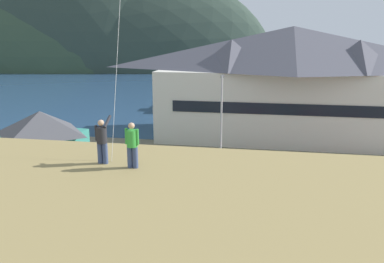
# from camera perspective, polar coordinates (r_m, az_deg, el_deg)

# --- Properties ---
(ground_plane) EXTENTS (600.00, 600.00, 0.00)m
(ground_plane) POSITION_cam_1_polar(r_m,az_deg,el_deg) (24.29, -2.44, -12.82)
(ground_plane) COLOR #66604C
(parking_lot_pad) EXTENTS (40.00, 20.00, 0.10)m
(parking_lot_pad) POSITION_cam_1_polar(r_m,az_deg,el_deg) (28.74, -0.31, -8.32)
(parking_lot_pad) COLOR gray
(parking_lot_pad) RESTS_ON ground
(bay_water) EXTENTS (360.00, 84.00, 0.03)m
(bay_water) POSITION_cam_1_polar(r_m,az_deg,el_deg) (82.05, 6.49, 6.17)
(bay_water) COLOR navy
(bay_water) RESTS_ON ground
(far_hill_west_ridge) EXTENTS (143.01, 71.86, 74.45)m
(far_hill_west_ridge) POSITION_cam_1_polar(r_m,az_deg,el_deg) (161.85, -20.78, 9.14)
(far_hill_west_ridge) COLOR #334733
(far_hill_west_ridge) RESTS_ON ground
(far_hill_east_peak) EXTENTS (98.99, 52.14, 94.94)m
(far_hill_east_peak) POSITION_cam_1_polar(r_m,az_deg,el_deg) (147.95, -17.06, 9.06)
(far_hill_east_peak) COLOR #2D3D33
(far_hill_east_peak) RESTS_ON ground
(far_hill_center_saddle) EXTENTS (123.77, 44.74, 72.52)m
(far_hill_center_saddle) POSITION_cam_1_polar(r_m,az_deg,el_deg) (142.77, -13.88, 9.11)
(far_hill_center_saddle) COLOR #2D3D33
(far_hill_center_saddle) RESTS_ON ground
(harbor_lodge) EXTENTS (29.31, 11.12, 11.87)m
(harbor_lodge) POSITION_cam_1_polar(r_m,az_deg,el_deg) (42.70, 14.30, 7.26)
(harbor_lodge) COLOR beige
(harbor_lodge) RESTS_ON ground
(storage_shed_near_lot) EXTENTS (6.38, 6.45, 5.14)m
(storage_shed_near_lot) POSITION_cam_1_polar(r_m,az_deg,el_deg) (33.41, -21.13, -1.35)
(storage_shed_near_lot) COLOR #338475
(storage_shed_near_lot) RESTS_ON ground
(storage_shed_waterside) EXTENTS (4.97, 4.51, 4.06)m
(storage_shed_waterside) POSITION_cam_1_polar(r_m,az_deg,el_deg) (42.77, 3.97, 1.97)
(storage_shed_waterside) COLOR beige
(storage_shed_waterside) RESTS_ON ground
(wharf_dock) EXTENTS (3.20, 14.23, 0.70)m
(wharf_dock) POSITION_cam_1_polar(r_m,az_deg,el_deg) (57.39, -0.61, 3.28)
(wharf_dock) COLOR #70604C
(wharf_dock) RESTS_ON ground
(moored_boat_wharfside) EXTENTS (3.27, 8.41, 2.16)m
(moored_boat_wharfside) POSITION_cam_1_polar(r_m,az_deg,el_deg) (59.54, -3.83, 4.00)
(moored_boat_wharfside) COLOR #A8A399
(moored_boat_wharfside) RESTS_ON ground
(moored_boat_outer_mooring) EXTENTS (2.64, 6.46, 2.16)m
(moored_boat_outer_mooring) POSITION_cam_1_polar(r_m,az_deg,el_deg) (53.10, 2.18, 2.81)
(moored_boat_outer_mooring) COLOR #23564C
(moored_boat_outer_mooring) RESTS_ON ground
(moored_boat_inner_slip) EXTENTS (2.60, 6.74, 2.16)m
(moored_boat_inner_slip) POSITION_cam_1_polar(r_m,az_deg,el_deg) (59.33, -3.60, 3.97)
(moored_boat_inner_slip) COLOR #A8A399
(moored_boat_inner_slip) RESTS_ON ground
(parked_car_mid_row_far) EXTENTS (4.28, 2.21, 1.82)m
(parked_car_mid_row_far) POSITION_cam_1_polar(r_m,az_deg,el_deg) (27.38, -23.66, -8.43)
(parked_car_mid_row_far) COLOR #236633
(parked_car_mid_row_far) RESTS_ON parking_lot_pad
(parked_car_front_row_red) EXTENTS (4.35, 2.36, 1.82)m
(parked_car_front_row_red) POSITION_cam_1_polar(r_m,az_deg,el_deg) (23.21, 19.50, -12.07)
(parked_car_front_row_red) COLOR #236633
(parked_car_front_row_red) RESTS_ON parking_lot_pad
(parked_car_mid_row_center) EXTENTS (4.33, 2.31, 1.82)m
(parked_car_mid_row_center) POSITION_cam_1_polar(r_m,az_deg,el_deg) (29.83, -4.52, -5.43)
(parked_car_mid_row_center) COLOR #236633
(parked_car_mid_row_center) RESTS_ON parking_lot_pad
(parked_car_back_row_left) EXTENTS (4.23, 2.11, 1.82)m
(parked_car_back_row_left) POSITION_cam_1_polar(r_m,az_deg,el_deg) (29.17, 21.31, -6.84)
(parked_car_back_row_left) COLOR red
(parked_car_back_row_left) RESTS_ON parking_lot_pad
(parked_car_front_row_silver) EXTENTS (4.27, 2.19, 1.82)m
(parked_car_front_row_silver) POSITION_cam_1_polar(r_m,az_deg,el_deg) (29.17, 7.43, -5.96)
(parked_car_front_row_silver) COLOR red
(parked_car_front_row_silver) RESTS_ON parking_lot_pad
(parked_car_mid_row_near) EXTENTS (4.29, 2.24, 1.82)m
(parked_car_mid_row_near) POSITION_cam_1_polar(r_m,az_deg,el_deg) (24.70, 8.63, -9.78)
(parked_car_mid_row_near) COLOR slate
(parked_car_mid_row_near) RESTS_ON parking_lot_pad
(parking_light_pole) EXTENTS (0.24, 0.78, 7.66)m
(parking_light_pole) POSITION_cam_1_polar(r_m,az_deg,el_deg) (32.52, 4.34, 2.43)
(parking_light_pole) COLOR #ADADB2
(parking_light_pole) RESTS_ON parking_lot_pad
(person_kite_flyer) EXTENTS (0.55, 0.64, 1.86)m
(person_kite_flyer) POSITION_cam_1_polar(r_m,az_deg,el_deg) (15.34, -13.08, -1.18)
(person_kite_flyer) COLOR #384770
(person_kite_flyer) RESTS_ON grassy_hill_foreground
(person_companion) EXTENTS (0.55, 0.40, 1.74)m
(person_companion) POSITION_cam_1_polar(r_m,az_deg,el_deg) (14.62, -8.78, -1.79)
(person_companion) COLOR #384770
(person_companion) RESTS_ON grassy_hill_foreground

